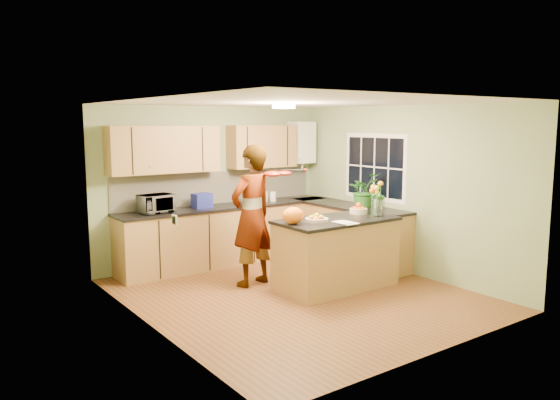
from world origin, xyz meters
TOP-DOWN VIEW (x-y plane):
  - floor at (0.00, 0.00)m, footprint 4.50×4.50m
  - ceiling at (0.00, 0.00)m, footprint 4.00×4.50m
  - wall_back at (0.00, 2.25)m, footprint 4.00×0.02m
  - wall_front at (0.00, -2.25)m, footprint 4.00×0.02m
  - wall_left at (-2.00, 0.00)m, footprint 0.02×4.50m
  - wall_right at (2.00, 0.00)m, footprint 0.02×4.50m
  - back_counter at (0.10, 1.95)m, footprint 3.64×0.62m
  - right_counter at (1.70, 0.85)m, footprint 0.62×2.24m
  - splashback at (0.10, 2.23)m, footprint 3.60×0.02m
  - upper_cabinets at (-0.18, 2.08)m, footprint 3.20×0.34m
  - boiler at (1.70, 2.09)m, footprint 0.40×0.30m
  - window_right at (1.99, 0.60)m, footprint 0.01×1.30m
  - light_switch at (-1.99, -0.60)m, footprint 0.02×0.09m
  - ceiling_lamp at (0.00, 0.30)m, footprint 0.30×0.30m
  - peninsula_island at (0.64, -0.05)m, footprint 1.66×0.85m
  - fruit_dish at (0.29, -0.05)m, footprint 0.31×0.31m
  - orange_bowl at (1.19, 0.10)m, footprint 0.25×0.25m
  - flower_vase at (1.24, -0.23)m, footprint 0.29×0.29m
  - orange_bag at (-0.06, 0.00)m, footprint 0.31×0.27m
  - papers at (0.54, -0.35)m, footprint 0.21×0.29m
  - violinist at (-0.23, 0.72)m, footprint 0.79×0.61m
  - violin at (-0.03, 0.50)m, footprint 0.64×0.56m
  - microwave at (-1.11, 1.94)m, footprint 0.52×0.38m
  - blue_box at (-0.36, 1.95)m, footprint 0.29×0.22m
  - kettle at (0.43, 1.94)m, footprint 0.14×0.14m
  - jar_cream at (0.82, 1.96)m, footprint 0.14×0.14m
  - jar_white at (0.95, 1.91)m, footprint 0.12×0.12m
  - potted_plant at (1.70, 0.54)m, footprint 0.51×0.45m

SIDE VIEW (x-z plane):
  - floor at x=0.00m, z-range 0.00..0.00m
  - back_counter at x=0.10m, z-range 0.00..0.94m
  - right_counter at x=1.70m, z-range 0.00..0.94m
  - peninsula_island at x=0.64m, z-range 0.00..0.96m
  - papers at x=0.54m, z-range 0.95..0.97m
  - violinist at x=-0.23m, z-range 0.00..1.95m
  - fruit_dish at x=0.29m, z-range 0.94..1.05m
  - orange_bowl at x=1.19m, z-range 0.94..1.09m
  - jar_white at x=0.95m, z-range 0.94..1.10m
  - jar_cream at x=0.82m, z-range 0.94..1.11m
  - kettle at x=0.43m, z-range 0.92..1.19m
  - blue_box at x=-0.36m, z-range 0.94..1.16m
  - orange_bag at x=-0.06m, z-range 0.95..1.17m
  - microwave at x=-1.11m, z-range 0.94..1.21m
  - splashback at x=0.10m, z-range 0.94..1.46m
  - potted_plant at x=1.70m, z-range 0.94..1.48m
  - wall_back at x=0.00m, z-range 0.00..2.50m
  - wall_front at x=0.00m, z-range 0.00..2.50m
  - wall_left at x=-2.00m, z-range 0.00..2.50m
  - wall_right at x=2.00m, z-range 0.00..2.50m
  - light_switch at x=-1.99m, z-range 1.26..1.34m
  - flower_vase at x=1.24m, z-range 1.04..1.58m
  - window_right at x=1.99m, z-range 1.02..2.08m
  - violin at x=-0.03m, z-range 1.48..1.64m
  - upper_cabinets at x=-0.18m, z-range 1.50..2.20m
  - boiler at x=1.70m, z-range 1.47..2.33m
  - ceiling_lamp at x=0.00m, z-range 2.43..2.50m
  - ceiling at x=0.00m, z-range 2.49..2.51m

